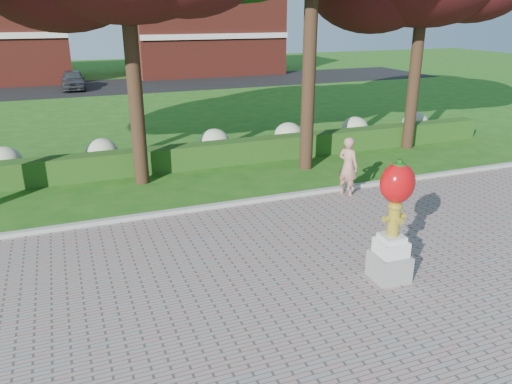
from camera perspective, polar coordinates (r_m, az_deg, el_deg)
ground at (r=11.29m, az=2.38°, el=-6.93°), size 100.00×100.00×0.00m
walkway at (r=8.35m, az=14.06°, el=-18.29°), size 40.00×14.00×0.04m
curb at (r=13.81m, az=-2.62°, el=-1.39°), size 40.00×0.18×0.15m
lawn_hedge at (r=17.35m, az=-6.95°, el=4.12°), size 24.00×0.70×0.80m
hydrangea_row at (r=18.39m, az=-6.05°, el=5.55°), size 20.10×1.10×0.99m
street at (r=37.76m, az=-15.31°, el=11.59°), size 50.00×8.00×0.02m
building_right at (r=44.89m, az=-6.06°, el=17.50°), size 12.00×8.00×6.40m
hydrant_sculpture at (r=9.98m, az=15.50°, el=-2.88°), size 0.73×0.70×2.49m
woman at (r=14.58m, az=10.46°, el=2.90°), size 0.63×0.74×1.73m
parked_car at (r=37.01m, az=-20.19°, el=11.96°), size 1.63×3.84×1.30m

